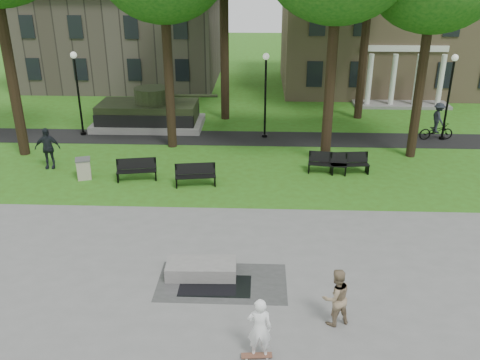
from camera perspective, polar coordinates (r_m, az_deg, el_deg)
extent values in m
plane|color=#325D16|center=(17.91, 1.26, -7.56)|extent=(120.00, 120.00, 0.00)
cube|color=gray|center=(13.84, 0.80, -18.14)|extent=(22.00, 16.00, 0.02)
cube|color=black|center=(28.88, 1.78, 4.68)|extent=(44.00, 2.60, 0.01)
cube|color=#9E8460|center=(42.84, 16.12, 15.38)|extent=(16.00, 11.00, 8.00)
cube|color=silver|center=(37.58, 17.94, 13.88)|extent=(6.00, 0.30, 0.40)
cube|color=#4C443D|center=(43.74, -13.00, 15.29)|extent=(15.00, 10.00, 7.20)
cylinder|color=black|center=(27.70, -24.42, 11.44)|extent=(0.52, 0.52, 8.96)
cylinder|color=black|center=(26.83, -8.03, 11.86)|extent=(0.48, 0.48, 8.00)
cylinder|color=black|center=(24.63, 10.11, 11.11)|extent=(0.50, 0.50, 8.32)
cylinder|color=black|center=(26.61, 19.60, 10.33)|extent=(0.46, 0.46, 7.68)
cylinder|color=black|center=(31.80, -1.75, 14.98)|extent=(0.54, 0.54, 9.28)
cylinder|color=black|center=(32.86, 13.74, 14.06)|extent=(0.50, 0.50, 8.64)
cylinder|color=black|center=(30.34, -17.64, 8.83)|extent=(0.12, 0.12, 4.40)
sphere|color=silver|center=(29.89, -18.19, 13.19)|extent=(0.36, 0.36, 0.36)
cylinder|color=black|center=(30.89, -17.17, 5.03)|extent=(0.32, 0.32, 0.16)
cylinder|color=black|center=(28.56, 2.85, 9.04)|extent=(0.12, 0.12, 4.40)
sphere|color=silver|center=(28.08, 2.95, 13.69)|extent=(0.36, 0.36, 0.36)
cylinder|color=black|center=(29.15, 2.77, 4.99)|extent=(0.32, 0.32, 0.16)
cylinder|color=black|center=(30.34, 22.30, 8.19)|extent=(0.12, 0.12, 4.40)
sphere|color=silver|center=(29.89, 22.99, 12.53)|extent=(0.36, 0.36, 0.36)
cylinder|color=black|center=(30.89, 21.71, 4.40)|extent=(0.32, 0.32, 0.16)
cube|color=gray|center=(31.46, -10.16, 6.25)|extent=(6.50, 3.40, 0.40)
cube|color=#293019|center=(31.26, -10.26, 7.57)|extent=(5.80, 2.80, 1.10)
cube|color=black|center=(30.05, -10.76, 6.50)|extent=(5.80, 0.35, 0.70)
cube|color=black|center=(32.58, -9.74, 7.87)|extent=(5.80, 0.35, 0.70)
cylinder|color=#293019|center=(30.95, -9.84, 9.36)|extent=(2.10, 2.10, 0.90)
cylinder|color=#293019|center=(30.55, -5.56, 9.41)|extent=(3.20, 0.18, 0.18)
cube|color=black|center=(15.94, -2.81, -11.79)|extent=(2.20, 1.20, 0.00)
cube|color=gray|center=(16.35, -4.36, -9.91)|extent=(2.23, 1.06, 0.45)
cube|color=brown|center=(13.50, 1.88, -19.17)|extent=(0.79, 0.27, 0.07)
imported|color=white|center=(13.03, 2.20, -16.28)|extent=(0.63, 0.42, 1.70)
imported|color=#927C5E|center=(14.26, 10.71, -12.81)|extent=(1.00, 0.90, 1.68)
imported|color=black|center=(26.02, -20.80, 3.36)|extent=(1.24, 0.67, 2.01)
imported|color=black|center=(30.61, 21.16, 5.15)|extent=(1.97, 0.88, 1.00)
imported|color=#21252C|center=(30.40, 21.37, 6.55)|extent=(0.74, 1.14, 1.67)
cube|color=black|center=(23.53, -11.53, 0.97)|extent=(1.85, 0.76, 0.05)
cube|color=black|center=(23.62, -11.47, 1.85)|extent=(1.80, 0.47, 0.50)
cube|color=black|center=(23.83, -13.47, 0.49)|extent=(0.14, 0.45, 0.45)
cube|color=black|center=(23.43, -9.47, 0.43)|extent=(0.14, 0.45, 0.45)
cube|color=black|center=(22.56, -5.02, 0.39)|extent=(1.85, 0.71, 0.05)
cube|color=black|center=(22.65, -4.97, 1.30)|extent=(1.80, 0.42, 0.50)
cube|color=black|center=(22.77, -7.12, -0.10)|extent=(0.13, 0.45, 0.45)
cube|color=black|center=(22.56, -2.85, -0.18)|extent=(0.13, 0.45, 0.45)
cube|color=black|center=(24.19, 9.79, 1.72)|extent=(1.85, 0.71, 0.05)
cube|color=black|center=(24.29, 9.78, 2.57)|extent=(1.80, 0.42, 0.50)
cube|color=black|center=(24.17, 7.76, 1.27)|extent=(0.13, 0.45, 0.45)
cube|color=black|center=(24.39, 11.74, 1.19)|extent=(0.13, 0.45, 0.45)
cube|color=black|center=(24.37, 12.22, 1.69)|extent=(1.84, 0.64, 0.05)
cube|color=black|center=(24.46, 12.20, 2.53)|extent=(1.81, 0.35, 0.50)
cube|color=black|center=(24.31, 10.21, 1.24)|extent=(0.11, 0.45, 0.45)
cube|color=black|center=(24.61, 14.13, 1.16)|extent=(0.11, 0.45, 0.45)
cube|color=beige|center=(24.37, -17.13, 1.17)|extent=(0.76, 0.76, 0.90)
cube|color=#4C4C4C|center=(24.20, -17.27, 2.22)|extent=(0.83, 0.83, 0.06)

